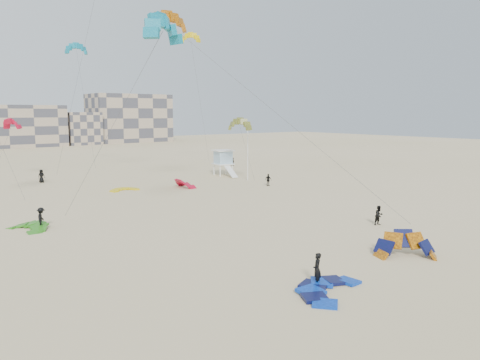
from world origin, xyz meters
TOP-DOWN VIEW (x-y plane):
  - ground at (0.00, 0.00)m, footprint 320.00×320.00m
  - kite_ground_blue at (-0.16, -1.93)m, footprint 5.71×5.83m
  - kite_ground_orange at (8.76, -0.91)m, footprint 5.90×5.88m
  - kite_ground_green at (-9.54, 22.91)m, footprint 4.98×4.81m
  - kite_ground_red_far at (12.67, 34.26)m, footprint 3.96×3.81m
  - kite_ground_yellow at (5.28, 36.77)m, footprint 3.54×3.71m
  - kitesurfer_main at (0.02, -0.88)m, footprint 0.81×0.80m
  - kitesurfer_b at (15.05, 5.79)m, footprint 0.90×0.74m
  - kitesurfer_c at (-8.56, 22.47)m, footprint 1.11×1.35m
  - kitesurfer_d at (22.12, 28.42)m, footprint 0.72×1.03m
  - kitesurfer_e at (-1.06, 50.32)m, footprint 0.99×0.73m
  - kitesurfer_f at (32.73, 50.49)m, footprint 0.72×1.50m
  - kite_fly_teal_a at (-0.85, 14.70)m, footprint 8.61×9.77m
  - kite_fly_orange at (7.99, 29.69)m, footprint 8.34×30.46m
  - kite_fly_olive at (20.90, 33.14)m, footprint 4.45×7.53m
  - kite_fly_yellow at (25.82, 53.38)m, footprint 5.64×4.43m
  - kite_fly_teal_b at (8.58, 61.51)m, footprint 4.03×8.89m
  - kite_fly_red at (-3.12, 56.53)m, footprint 4.60×4.04m
  - lifeguard_tower_near at (23.59, 40.76)m, footprint 3.22×5.69m
  - flagpole at (23.19, 34.15)m, footprint 0.67×0.10m
  - condo_mid at (10.00, 130.00)m, footprint 32.00×16.00m
  - condo_east at (50.00, 132.00)m, footprint 26.00×14.00m
  - condo_fill_right at (32.00, 128.00)m, footprint 10.00×10.00m

SIDE VIEW (x-z plane):
  - ground at x=0.00m, z-range 0.00..0.00m
  - kite_ground_blue at x=-0.16m, z-range -0.38..0.38m
  - kite_ground_orange at x=8.76m, z-range -2.09..2.09m
  - kite_ground_green at x=-9.54m, z-range -0.89..0.89m
  - kite_ground_red_far at x=12.67m, z-range -1.69..1.69m
  - kite_ground_yellow at x=5.28m, z-range -0.29..0.29m
  - kitesurfer_f at x=32.73m, z-range 0.00..1.55m
  - kitesurfer_d at x=22.12m, z-range 0.00..1.62m
  - kitesurfer_b at x=15.05m, z-range 0.00..1.71m
  - kitesurfer_c at x=-8.56m, z-range 0.00..1.82m
  - kitesurfer_e at x=-1.06m, z-range 0.00..1.85m
  - kitesurfer_main at x=0.02m, z-range 0.00..1.89m
  - lifeguard_tower_near at x=23.59m, z-range -0.02..3.98m
  - flagpole at x=23.19m, z-range 0.20..8.47m
  - condo_fill_right at x=32.00m, z-range 0.00..10.00m
  - condo_mid at x=10.00m, z-range 0.00..12.00m
  - kite_fly_red at x=-3.12m, z-range 3.84..12.16m
  - kite_fly_olive at x=20.90m, z-range 3.88..12.12m
  - condo_east at x=50.00m, z-range 0.00..16.00m
  - kite_fly_teal_a at x=-0.85m, z-range 7.76..24.10m
  - kite_fly_orange at x=7.99m, z-range 9.51..29.82m
  - kite_fly_teal_b at x=8.58m, z-range 10.00..30.26m
  - kite_fly_yellow at x=25.82m, z-range 11.25..33.82m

